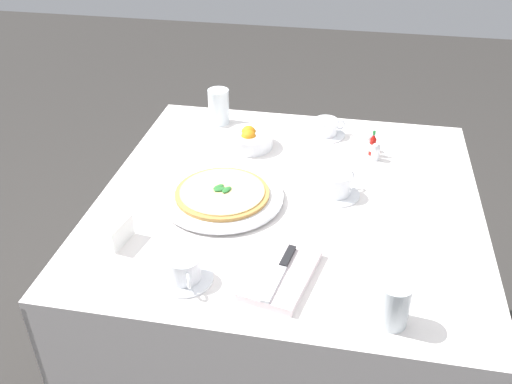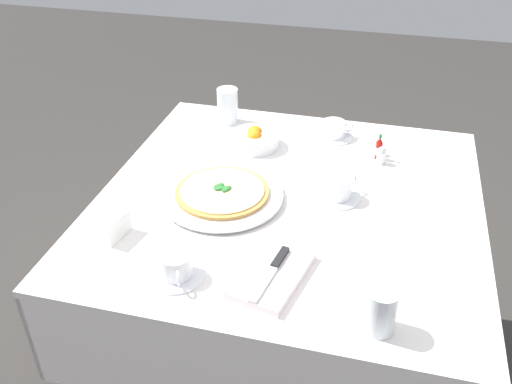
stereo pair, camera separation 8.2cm
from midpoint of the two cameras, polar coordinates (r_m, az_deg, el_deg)
ground_plane at (r=2.08m, az=3.88°, el=-18.07°), size 8.00×8.00×0.00m
dining_table at (r=1.65m, az=4.68°, el=-4.64°), size 1.04×1.04×0.75m
pizza_plate at (r=1.55m, az=-1.91°, el=-0.40°), size 0.34×0.34×0.02m
pizza at (r=1.54m, az=-1.92°, el=0.03°), size 0.26×0.26×0.02m
coffee_cup_far_right at (r=1.56m, az=9.83°, el=0.33°), size 0.13×0.13×0.07m
coffee_cup_back_corner at (r=1.88m, az=9.15°, el=6.19°), size 0.13×0.13×0.06m
coffee_cup_right_edge at (r=1.29m, az=-6.34°, el=-7.58°), size 0.13×0.13×0.06m
water_glass_near_left at (r=1.95m, az=-1.67°, el=8.54°), size 0.07×0.07×0.12m
water_glass_center_back at (r=1.19m, az=14.46°, el=-11.78°), size 0.07×0.07×0.10m
napkin_folded at (r=1.29m, az=3.48°, el=-8.43°), size 0.24×0.17×0.02m
dinner_knife at (r=1.28m, az=3.45°, el=-8.04°), size 0.20×0.05×0.01m
citrus_bowl at (r=1.80m, az=1.23°, el=5.38°), size 0.15×0.15×0.06m
hot_sauce_bottle at (r=1.77m, az=13.67°, el=4.27°), size 0.02×0.02×0.08m
salt_shaker at (r=1.75m, az=13.91°, el=3.54°), size 0.03×0.03×0.06m
pepper_shaker at (r=1.80m, az=13.36°, el=4.48°), size 0.03×0.03×0.06m
menu_card at (r=1.42m, az=-12.02°, el=-3.68°), size 0.09×0.02×0.06m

